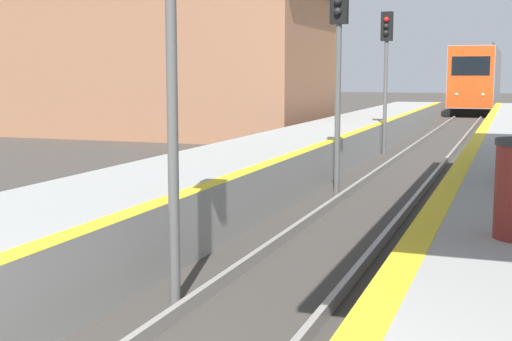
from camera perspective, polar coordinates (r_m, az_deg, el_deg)
The scene contains 5 objects.
train at distance 51.94m, azimuth 17.31°, elevation 7.05°, with size 2.67×17.39×4.45m.
signal_near at distance 7.74m, azimuth -6.87°, elevation 12.08°, with size 0.36×0.31×4.47m.
signal_mid at distance 15.22m, azimuth 6.62°, elevation 9.90°, with size 0.36×0.31×4.47m.
signal_far at distance 23.03m, azimuth 10.37°, elevation 9.06°, with size 0.36×0.31×4.47m.
station_building at distance 30.65m, azimuth -6.94°, elevation 8.62°, with size 13.19×7.75×6.08m.
Camera 1 is at (2.48, -2.45, 2.53)m, focal length 50.00 mm.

